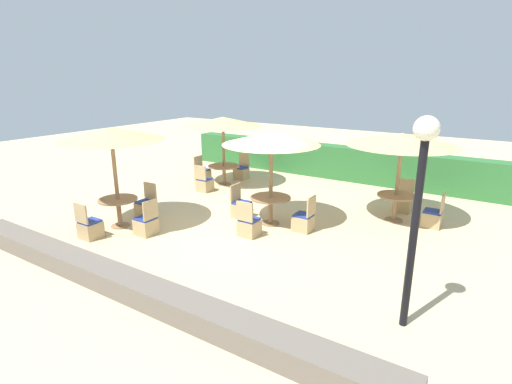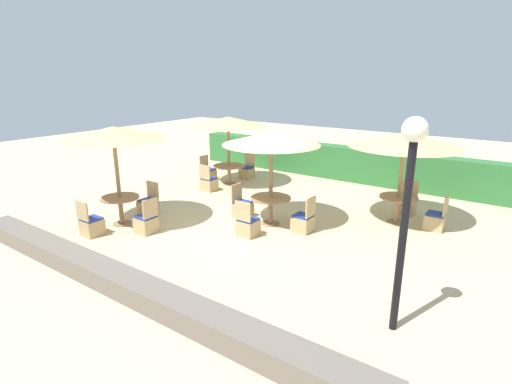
{
  "view_description": "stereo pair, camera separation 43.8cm",
  "coord_description": "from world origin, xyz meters",
  "px_view_note": "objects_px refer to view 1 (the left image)",
  "views": [
    {
      "loc": [
        5.39,
        -7.8,
        3.87
      ],
      "look_at": [
        0.0,
        0.6,
        0.9
      ],
      "focal_mm": 28.0,
      "sensor_mm": 36.0,
      "label": 1
    },
    {
      "loc": [
        5.75,
        -7.55,
        3.87
      ],
      "look_at": [
        0.0,
        0.6,
        0.9
      ],
      "focal_mm": 28.0,
      "sensor_mm": 36.0,
      "label": 2
    }
  ],
  "objects_px": {
    "patio_chair_front_left_east": "(146,225)",
    "round_table_front_left": "(118,205)",
    "parasol_back_right": "(402,140)",
    "round_table_back_right": "(396,201)",
    "lamp_post": "(420,183)",
    "patio_chair_center_east": "(304,221)",
    "patio_chair_back_left_north": "(241,172)",
    "parasol_front_left": "(111,134)",
    "round_table_center": "(271,203)",
    "patio_chair_front_left_north": "(146,207)",
    "patio_chair_center_south": "(249,226)",
    "parasol_back_left": "(223,122)",
    "patio_chair_front_left_south": "(90,228)",
    "patio_chair_back_right_east": "(433,217)",
    "patio_chair_back_left_west": "(202,174)",
    "parasol_center": "(271,139)",
    "patio_chair_back_left_south": "(205,184)",
    "round_table_back_left": "(224,169)",
    "patio_chair_center_west": "(241,208)",
    "patio_chair_back_right_north": "(403,203)"
  },
  "relations": [
    {
      "from": "patio_chair_front_left_east",
      "to": "round_table_front_left",
      "type": "bearing_deg",
      "value": 89.52
    },
    {
      "from": "parasol_back_right",
      "to": "round_table_back_right",
      "type": "xyz_separation_m",
      "value": [
        0.0,
        0.0,
        -1.66
      ]
    },
    {
      "from": "lamp_post",
      "to": "patio_chair_center_east",
      "type": "bearing_deg",
      "value": 138.69
    },
    {
      "from": "patio_chair_back_left_north",
      "to": "parasol_front_left",
      "type": "bearing_deg",
      "value": 91.57
    },
    {
      "from": "round_table_center",
      "to": "patio_chair_front_left_north",
      "type": "distance_m",
      "value": 3.54
    },
    {
      "from": "patio_chair_center_south",
      "to": "parasol_back_left",
      "type": "height_order",
      "value": "parasol_back_left"
    },
    {
      "from": "parasol_front_left",
      "to": "parasol_back_left",
      "type": "distance_m",
      "value": 4.81
    },
    {
      "from": "round_table_center",
      "to": "patio_chair_front_left_south",
      "type": "height_order",
      "value": "patio_chair_front_left_south"
    },
    {
      "from": "patio_chair_center_east",
      "to": "round_table_back_right",
      "type": "relative_size",
      "value": 0.93
    },
    {
      "from": "patio_chair_back_right_east",
      "to": "parasol_back_left",
      "type": "xyz_separation_m",
      "value": [
        -7.12,
        0.4,
        2.0
      ]
    },
    {
      "from": "lamp_post",
      "to": "patio_chair_back_left_west",
      "type": "bearing_deg",
      "value": 148.72
    },
    {
      "from": "round_table_front_left",
      "to": "patio_chair_front_left_south",
      "type": "distance_m",
      "value": 0.96
    },
    {
      "from": "parasol_center",
      "to": "patio_chair_back_left_south",
      "type": "bearing_deg",
      "value": 157.39
    },
    {
      "from": "parasol_back_left",
      "to": "round_table_back_left",
      "type": "distance_m",
      "value": 1.7
    },
    {
      "from": "patio_chair_back_left_north",
      "to": "patio_chair_back_left_west",
      "type": "distance_m",
      "value": 1.49
    },
    {
      "from": "patio_chair_center_west",
      "to": "patio_chair_center_east",
      "type": "height_order",
      "value": "same"
    },
    {
      "from": "parasol_front_left",
      "to": "patio_chair_center_west",
      "type": "bearing_deg",
      "value": 45.18
    },
    {
      "from": "round_table_center",
      "to": "patio_chair_back_right_north",
      "type": "height_order",
      "value": "patio_chair_back_right_north"
    },
    {
      "from": "round_table_back_right",
      "to": "patio_chair_back_right_east",
      "type": "distance_m",
      "value": 1.01
    },
    {
      "from": "parasol_center",
      "to": "patio_chair_front_left_south",
      "type": "distance_m",
      "value": 4.97
    },
    {
      "from": "patio_chair_back_right_east",
      "to": "round_table_front_left",
      "type": "bearing_deg",
      "value": 122.43
    },
    {
      "from": "patio_chair_front_left_north",
      "to": "patio_chair_back_right_north",
      "type": "relative_size",
      "value": 1.0
    },
    {
      "from": "patio_chair_back_left_south",
      "to": "lamp_post",
      "type": "bearing_deg",
      "value": -28.76
    },
    {
      "from": "round_table_center",
      "to": "patio_chair_center_east",
      "type": "relative_size",
      "value": 1.14
    },
    {
      "from": "patio_chair_center_east",
      "to": "patio_chair_back_left_south",
      "type": "bearing_deg",
      "value": 72.37
    },
    {
      "from": "parasol_back_left",
      "to": "lamp_post",
      "type": "bearing_deg",
      "value": -34.71
    },
    {
      "from": "lamp_post",
      "to": "patio_chair_front_left_north",
      "type": "height_order",
      "value": "lamp_post"
    },
    {
      "from": "round_table_front_left",
      "to": "parasol_front_left",
      "type": "bearing_deg",
      "value": -26.57
    },
    {
      "from": "round_table_front_left",
      "to": "patio_chair_front_left_north",
      "type": "height_order",
      "value": "patio_chair_front_left_north"
    },
    {
      "from": "parasol_front_left",
      "to": "patio_chair_front_left_east",
      "type": "xyz_separation_m",
      "value": [
        1.01,
        -0.01,
        -2.17
      ]
    },
    {
      "from": "patio_chair_center_south",
      "to": "parasol_back_right",
      "type": "relative_size",
      "value": 0.33
    },
    {
      "from": "patio_chair_front_left_east",
      "to": "round_table_back_right",
      "type": "relative_size",
      "value": 0.93
    },
    {
      "from": "parasol_center",
      "to": "parasol_back_left",
      "type": "relative_size",
      "value": 0.91
    },
    {
      "from": "patio_chair_back_right_north",
      "to": "patio_chair_back_right_east",
      "type": "relative_size",
      "value": 1.0
    },
    {
      "from": "patio_chair_center_west",
      "to": "patio_chair_back_left_west",
      "type": "distance_m",
      "value": 4.26
    },
    {
      "from": "round_table_back_left",
      "to": "patio_chair_back_right_east",
      "type": "bearing_deg",
      "value": -3.22
    },
    {
      "from": "parasol_back_right",
      "to": "round_table_back_right",
      "type": "bearing_deg",
      "value": 0.0
    },
    {
      "from": "round_table_front_left",
      "to": "round_table_back_left",
      "type": "relative_size",
      "value": 0.88
    },
    {
      "from": "patio_chair_center_south",
      "to": "patio_chair_back_right_north",
      "type": "relative_size",
      "value": 1.0
    },
    {
      "from": "patio_chair_back_left_west",
      "to": "round_table_back_left",
      "type": "bearing_deg",
      "value": 92.09
    },
    {
      "from": "patio_chair_front_left_south",
      "to": "patio_chair_center_east",
      "type": "bearing_deg",
      "value": 37.76
    },
    {
      "from": "patio_chair_back_right_east",
      "to": "parasol_back_left",
      "type": "relative_size",
      "value": 0.34
    },
    {
      "from": "patio_chair_front_left_east",
      "to": "patio_chair_back_right_east",
      "type": "height_order",
      "value": "same"
    },
    {
      "from": "parasol_back_left",
      "to": "patio_chair_front_left_north",
      "type": "bearing_deg",
      "value": -87.33
    },
    {
      "from": "round_table_back_left",
      "to": "patio_chair_back_left_west",
      "type": "distance_m",
      "value": 1.04
    },
    {
      "from": "patio_chair_front_left_north",
      "to": "patio_chair_back_left_west",
      "type": "distance_m",
      "value": 4.01
    },
    {
      "from": "round_table_center",
      "to": "lamp_post",
      "type": "bearing_deg",
      "value": -33.49
    },
    {
      "from": "round_table_back_right",
      "to": "round_table_back_left",
      "type": "distance_m",
      "value": 6.17
    },
    {
      "from": "patio_chair_center_west",
      "to": "round_table_front_left",
      "type": "bearing_deg",
      "value": -44.82
    },
    {
      "from": "parasol_center",
      "to": "patio_chair_front_left_east",
      "type": "height_order",
      "value": "parasol_center"
    }
  ]
}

